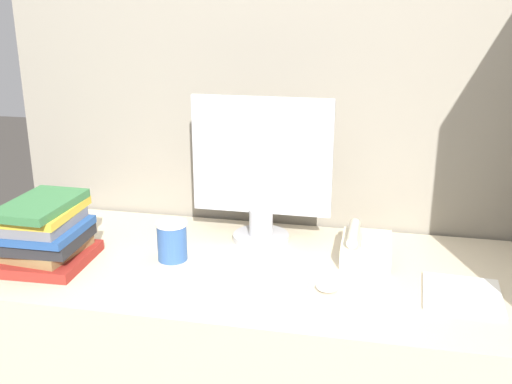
{
  "coord_description": "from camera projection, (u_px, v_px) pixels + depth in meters",
  "views": [
    {
      "loc": [
        0.35,
        -1.32,
        1.59
      ],
      "look_at": [
        -0.02,
        0.42,
        1.01
      ],
      "focal_mm": 42.0,
      "sensor_mm": 36.0,
      "label": 1
    }
  ],
  "objects": [
    {
      "name": "cubicle_panel_rear",
      "position": [
        282.0,
        195.0,
        2.26
      ],
      "size": [
        2.05,
        0.04,
        1.76
      ],
      "color": "gray",
      "rests_on": "ground_plane"
    },
    {
      "name": "desk",
      "position": [
        259.0,
        370.0,
        2.03
      ],
      "size": [
        1.65,
        0.76,
        0.78
      ],
      "color": "beige",
      "rests_on": "ground_plane"
    },
    {
      "name": "monitor",
      "position": [
        261.0,
        175.0,
        2.04
      ],
      "size": [
        0.48,
        0.2,
        0.5
      ],
      "color": "#B7B7BC",
      "rests_on": "desk"
    },
    {
      "name": "keyboard",
      "position": [
        246.0,
        281.0,
        1.78
      ],
      "size": [
        0.37,
        0.15,
        0.02
      ],
      "color": "silver",
      "rests_on": "desk"
    },
    {
      "name": "mouse",
      "position": [
        327.0,
        287.0,
        1.73
      ],
      "size": [
        0.06,
        0.05,
        0.03
      ],
      "color": "silver",
      "rests_on": "desk"
    },
    {
      "name": "coffee_cup",
      "position": [
        172.0,
        241.0,
        1.93
      ],
      "size": [
        0.1,
        0.1,
        0.13
      ],
      "color": "#335999",
      "rests_on": "desk"
    },
    {
      "name": "book_stack",
      "position": [
        47.0,
        233.0,
        1.89
      ],
      "size": [
        0.25,
        0.3,
        0.21
      ],
      "color": "maroon",
      "rests_on": "desk"
    },
    {
      "name": "desk_telephone",
      "position": [
        365.0,
        248.0,
        1.94
      ],
      "size": [
        0.16,
        0.2,
        0.1
      ],
      "color": "beige",
      "rests_on": "desk"
    },
    {
      "name": "paper_pile",
      "position": [
        462.0,
        294.0,
        1.71
      ],
      "size": [
        0.23,
        0.24,
        0.01
      ],
      "color": "white",
      "rests_on": "desk"
    }
  ]
}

